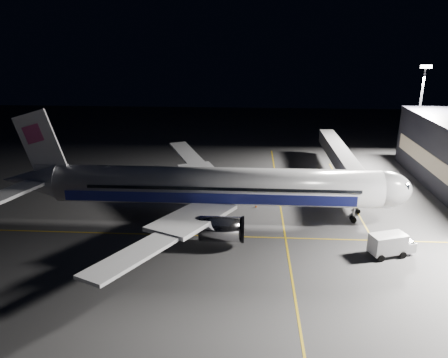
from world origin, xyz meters
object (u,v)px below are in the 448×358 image
safety_cone_b (256,206)px  safety_cone_c (192,185)px  safety_cone_a (217,188)px  service_truck (391,244)px  baggage_tug (219,195)px  airliner (210,187)px  jet_bridge (342,159)px  floodlight_mast_north (420,106)px

safety_cone_b → safety_cone_c: (-11.67, 9.12, 0.06)m
safety_cone_a → safety_cone_b: safety_cone_a is taller
service_truck → baggage_tug: service_truck is taller
service_truck → safety_cone_c: (-28.71, 24.04, -1.25)m
airliner → jet_bridge: bearing=38.0°
safety_cone_b → jet_bridge: bearing=39.5°
service_truck → safety_cone_b: bearing=120.0°
floodlight_mast_north → safety_cone_c: bearing=-158.5°
safety_cone_a → safety_cone_b: (6.98, -7.57, -0.06)m
jet_bridge → floodlight_mast_north: 24.06m
baggage_tug → safety_cone_a: (-0.74, 4.45, -0.39)m
jet_bridge → service_truck: 28.27m
service_truck → safety_cone_a: bearing=118.1°
baggage_tug → floodlight_mast_north: bearing=43.9°
baggage_tug → safety_cone_c: bearing=145.2°
airliner → jet_bridge: airliner is taller
jet_bridge → baggage_tug: jet_bridge is taller
floodlight_mast_north → jet_bridge: bearing=-142.3°
airliner → safety_cone_c: 15.51m
safety_cone_b → floodlight_mast_north: bearing=38.6°
safety_cone_b → airliner: bearing=-145.4°
floodlight_mast_north → safety_cone_a: 46.97m
jet_bridge → baggage_tug: bearing=-155.7°
jet_bridge → safety_cone_b: jet_bridge is taller
baggage_tug → safety_cone_b: baggage_tug is taller
jet_bridge → safety_cone_a: jet_bridge is taller
safety_cone_a → safety_cone_c: bearing=161.7°
safety_cone_a → safety_cone_b: size_ratio=1.20×
jet_bridge → safety_cone_a: bearing=-166.3°
safety_cone_a → airliner: bearing=-90.4°
safety_cone_c → safety_cone_a: bearing=-18.3°
floodlight_mast_north → service_truck: 46.58m
service_truck → safety_cone_c: service_truck is taller
floodlight_mast_north → safety_cone_c: 50.54m
service_truck → floodlight_mast_north: bearing=49.2°
baggage_tug → safety_cone_a: baggage_tug is taller
floodlight_mast_north → baggage_tug: (-40.24, -23.99, -11.65)m
safety_cone_c → airliner: bearing=-71.8°
baggage_tug → safety_cone_b: 6.99m
airliner → floodlight_mast_north: size_ratio=2.97×
airliner → safety_cone_a: bearing=89.6°
airliner → service_truck: (24.11, -10.04, -3.57)m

